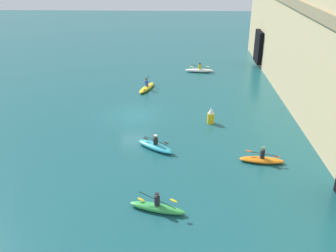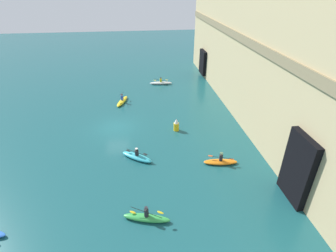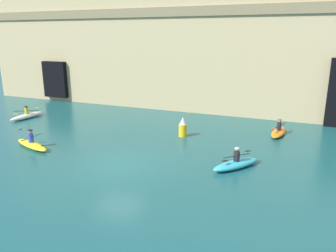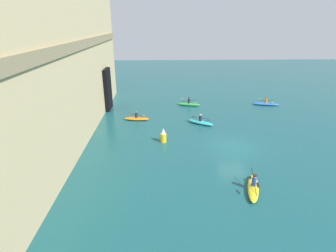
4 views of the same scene
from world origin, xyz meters
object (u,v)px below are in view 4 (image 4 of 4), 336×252
(kayak_blue, at_px, (265,104))
(kayak_cyan, at_px, (200,122))
(kayak_orange, at_px, (137,118))
(marker_buoy, at_px, (163,136))
(kayak_yellow, at_px, (253,187))
(kayak_green, at_px, (189,104))

(kayak_blue, height_order, kayak_cyan, same)
(kayak_orange, relative_size, marker_buoy, 2.18)
(kayak_orange, relative_size, kayak_cyan, 1.01)
(kayak_orange, bearing_deg, kayak_yellow, -51.59)
(kayak_orange, xyz_separation_m, kayak_cyan, (-1.59, -7.26, 0.03))
(kayak_green, relative_size, marker_buoy, 2.35)
(kayak_green, bearing_deg, kayak_cyan, -71.16)
(kayak_blue, relative_size, marker_buoy, 2.62)
(kayak_yellow, bearing_deg, marker_buoy, -124.69)
(kayak_yellow, relative_size, marker_buoy, 2.48)
(kayak_green, distance_m, kayak_blue, 10.60)
(kayak_green, bearing_deg, kayak_yellow, -68.93)
(marker_buoy, bearing_deg, kayak_green, -18.03)
(kayak_yellow, xyz_separation_m, kayak_green, (19.54, 2.16, 0.01))
(kayak_green, xyz_separation_m, marker_buoy, (-11.57, 3.77, 0.40))
(kayak_orange, height_order, marker_buoy, marker_buoy)
(kayak_orange, distance_m, kayak_cyan, 7.43)
(kayak_orange, distance_m, kayak_blue, 18.13)
(kayak_blue, bearing_deg, kayak_cyan, 47.74)
(kayak_green, height_order, kayak_orange, kayak_green)
(kayak_yellow, height_order, kayak_green, same)
(kayak_orange, relative_size, kayak_blue, 0.83)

